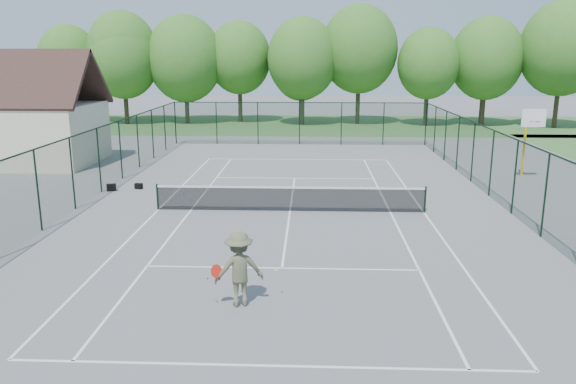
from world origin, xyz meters
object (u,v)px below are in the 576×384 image
at_px(tennis_net, 290,198).
at_px(tennis_player, 239,269).
at_px(basketball_goal, 530,130).
at_px(sports_bag_a, 111,187).

height_order(tennis_net, tennis_player, tennis_player).
relative_size(tennis_net, basketball_goal, 3.04).
xyz_separation_m(basketball_goal, tennis_player, (-12.96, -15.79, -1.59)).
bearing_deg(tennis_player, tennis_net, 83.94).
relative_size(tennis_net, sports_bag_a, 26.61).
bearing_deg(basketball_goal, sports_bag_a, -170.15).
xyz_separation_m(basketball_goal, sports_bag_a, (-20.61, -3.58, -2.40)).
bearing_deg(sports_bag_a, basketball_goal, -3.85).
distance_m(basketball_goal, sports_bag_a, 21.05).
bearing_deg(tennis_player, sports_bag_a, 122.07).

